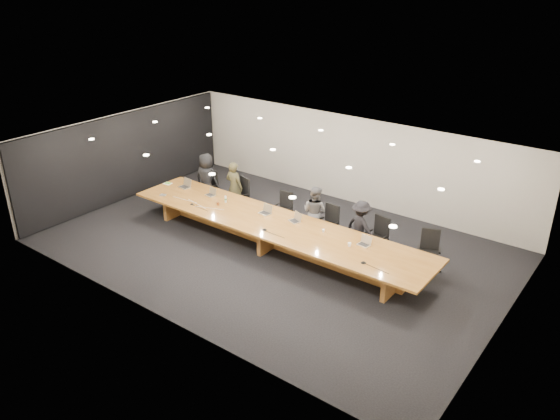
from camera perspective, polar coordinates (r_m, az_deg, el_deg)
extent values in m
plane|color=black|center=(14.84, -0.70, -3.90)|extent=(12.00, 12.00, 0.00)
cube|color=silver|center=(17.36, 7.41, 5.21)|extent=(12.00, 0.02, 2.80)
cube|color=black|center=(18.27, -15.70, 5.37)|extent=(0.08, 7.84, 2.74)
cube|color=brown|center=(14.52, -0.71, -1.40)|extent=(9.00, 1.80, 0.06)
cube|color=brown|center=(14.68, -0.71, -2.72)|extent=(7.65, 0.15, 0.69)
cube|color=brown|center=(16.92, -10.40, 0.66)|extent=(0.12, 1.26, 0.69)
cube|color=brown|center=(14.68, -0.71, -2.72)|extent=(0.12, 1.26, 0.69)
cube|color=brown|center=(13.07, 11.98, -6.97)|extent=(0.12, 1.26, 0.69)
imported|color=black|center=(17.45, -7.67, 3.27)|extent=(0.88, 0.65, 1.64)
imported|color=#34311C|center=(16.74, -4.80, 2.41)|extent=(0.61, 0.42, 1.60)
imported|color=#4C4C4E|center=(15.11, 3.65, -0.21)|extent=(0.76, 0.60, 1.52)
imported|color=black|center=(14.52, 8.43, -1.69)|extent=(1.03, 0.75, 1.43)
cylinder|color=silver|center=(15.76, -5.71, 1.12)|extent=(0.06, 0.06, 0.19)
cylinder|color=brown|center=(15.62, -6.51, 0.67)|extent=(0.08, 0.08, 0.09)
cone|color=white|center=(14.01, 4.56, -2.16)|extent=(0.08, 0.08, 0.08)
cone|color=white|center=(13.37, 7.27, -3.60)|extent=(0.10, 0.10, 0.10)
cube|color=white|center=(17.43, -11.66, 2.73)|extent=(0.26, 0.22, 0.01)
cube|color=#61C534|center=(17.41, -11.63, 2.78)|extent=(0.18, 0.13, 0.03)
cube|color=#B9B9BE|center=(16.56, -12.14, 1.54)|extent=(0.22, 0.19, 0.03)
cone|color=black|center=(15.79, -9.20, 0.64)|extent=(0.14, 0.14, 0.03)
cone|color=black|center=(14.09, -1.63, -2.03)|extent=(0.15, 0.15, 0.03)
cone|color=black|center=(12.72, 8.72, -5.42)|extent=(0.14, 0.14, 0.03)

